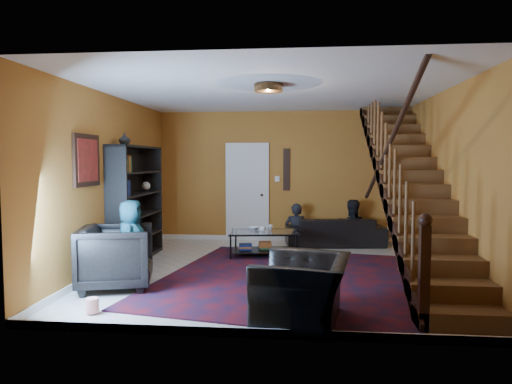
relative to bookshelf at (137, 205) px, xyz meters
The scene contains 21 objects.
floor 2.66m from the bookshelf, 14.01° to the right, with size 5.50×5.50×0.00m, color beige.
room 1.59m from the bookshelf, 34.27° to the left, with size 5.50×5.50×5.50m.
staircase 4.59m from the bookshelf, ahead, with size 0.95×5.02×3.18m.
bookshelf is the anchor object (origin of this frame).
door 2.73m from the bookshelf, 51.26° to the left, with size 0.82×0.05×2.05m, color silver.
framed_picture 1.70m from the bookshelf, 96.28° to the right, with size 0.04×0.74×0.74m, color maroon.
wall_hanging 3.38m from the bookshelf, 39.82° to the left, with size 0.14×0.03×0.90m, color black.
ceiling_fixture 3.30m from the bookshelf, 30.20° to the right, with size 0.40×0.40×0.10m, color #3F2814.
rug 3.02m from the bookshelf, 21.59° to the right, with size 3.55×4.05×0.02m, color #4B0D13.
sofa 4.01m from the bookshelf, 25.49° to the left, with size 1.99×0.78×0.58m, color black.
armchair_left 1.89m from the bookshelf, 78.71° to the right, with size 0.93×0.96×0.87m, color black.
armchair_right 4.10m from the bookshelf, 44.72° to the right, with size 1.09×0.95×0.71m, color black.
person_adult_a 3.36m from the bookshelf, 32.27° to the left, with size 0.48×0.31×1.31m, color black.
person_adult_b 4.34m from the bookshelf, 24.14° to the left, with size 0.68×0.53×1.40m, color black.
person_child 1.61m from the bookshelf, 73.09° to the right, with size 0.58×0.38×1.19m, color #195661.
coffee_table 2.37m from the bookshelf, 11.72° to the left, with size 1.30×0.87×0.46m.
cup_a 2.27m from the bookshelf, 12.23° to the left, with size 0.11×0.11×0.09m, color #999999.
cup_b 2.43m from the bookshelf, 15.17° to the left, with size 0.10×0.10×0.09m, color #999999.
bowl 2.13m from the bookshelf, 17.78° to the left, with size 0.23×0.23×0.06m, color #999999.
vase 1.24m from the bookshelf, 90.00° to the right, with size 0.18×0.18×0.19m, color #999999.
popcorn_bucket 2.99m from the bookshelf, 80.02° to the right, with size 0.14×0.14×0.16m, color red.
Camera 1 is at (0.43, -7.10, 1.75)m, focal length 32.00 mm.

